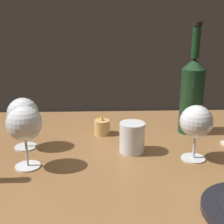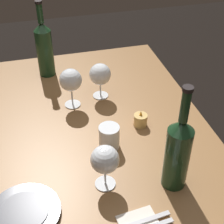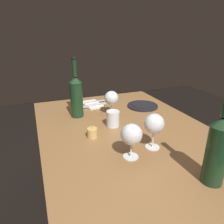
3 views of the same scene
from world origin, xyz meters
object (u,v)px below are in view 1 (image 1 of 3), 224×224
at_px(wine_glass_right, 24,124).
at_px(wine_glass_centre, 23,114).
at_px(votive_candle, 102,128).
at_px(wine_bottle_second, 192,93).
at_px(water_tumbler, 132,139).
at_px(wine_glass_left, 196,123).

distance_m(wine_glass_right, wine_glass_centre, 0.13).
bearing_deg(votive_candle, wine_bottle_second, 1.94).
distance_m(wine_glass_right, wine_bottle_second, 0.55).
height_order(wine_bottle_second, water_tumbler, wine_bottle_second).
bearing_deg(wine_glass_centre, wine_bottle_second, 12.04).
xyz_separation_m(wine_glass_right, wine_bottle_second, (0.49, 0.24, 0.02)).
xyz_separation_m(wine_glass_centre, votive_candle, (0.23, 0.10, -0.08)).
xyz_separation_m(wine_glass_left, votive_candle, (-0.25, 0.20, -0.08)).
bearing_deg(votive_candle, wine_glass_right, -130.54).
distance_m(wine_glass_centre, wine_bottle_second, 0.54).
bearing_deg(wine_bottle_second, wine_glass_right, -154.13).
relative_size(wine_glass_right, water_tumbler, 1.89).
relative_size(wine_bottle_second, water_tumbler, 4.10).
bearing_deg(water_tumbler, wine_glass_right, -163.29).
distance_m(wine_glass_centre, votive_candle, 0.27).
bearing_deg(wine_glass_centre, wine_glass_right, -75.03).
distance_m(wine_glass_left, wine_glass_right, 0.45).
bearing_deg(water_tumbler, wine_bottle_second, 36.14).
height_order(water_tumbler, votive_candle, water_tumbler).
bearing_deg(water_tumbler, wine_glass_left, -18.38).
relative_size(wine_glass_centre, water_tumbler, 1.74).
xyz_separation_m(wine_glass_right, wine_glass_centre, (-0.03, 0.13, -0.01)).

